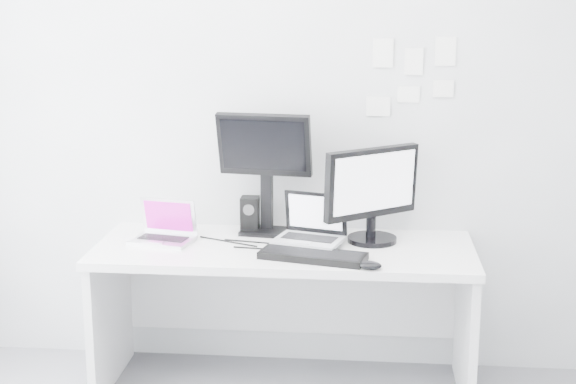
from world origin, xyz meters
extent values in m
plane|color=silver|center=(0.00, 1.60, 1.35)|extent=(3.60, 0.00, 3.60)
cube|color=white|center=(0.00, 1.25, 0.36)|extent=(1.80, 0.70, 0.73)
cube|color=silver|center=(-0.59, 1.26, 0.84)|extent=(0.32, 0.27, 0.21)
cube|color=black|center=(-0.20, 1.49, 0.82)|extent=(0.12, 0.12, 0.18)
cube|color=#BABEC2|center=(0.12, 1.24, 0.86)|extent=(0.36, 0.32, 0.26)
cube|color=black|center=(-0.11, 1.46, 1.04)|extent=(0.48, 0.22, 0.63)
cube|color=black|center=(0.42, 1.37, 0.97)|extent=(0.56, 0.51, 0.48)
cube|color=black|center=(0.15, 1.06, 0.75)|extent=(0.51, 0.28, 0.03)
ellipsoid|color=black|center=(0.40, 0.94, 0.75)|extent=(0.12, 0.10, 0.04)
cube|color=white|center=(0.45, 1.59, 1.62)|extent=(0.10, 0.00, 0.14)
cube|color=white|center=(0.60, 1.59, 1.58)|extent=(0.09, 0.00, 0.13)
cube|color=white|center=(0.75, 1.59, 1.63)|extent=(0.10, 0.00, 0.14)
cube|color=white|center=(0.58, 1.59, 1.42)|extent=(0.11, 0.00, 0.08)
cube|color=white|center=(0.43, 1.59, 1.36)|extent=(0.12, 0.00, 0.10)
cube|color=white|center=(0.75, 1.59, 1.45)|extent=(0.10, 0.00, 0.08)
camera|label=1|loc=(0.38, -2.63, 1.91)|focal=53.34mm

